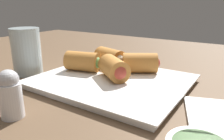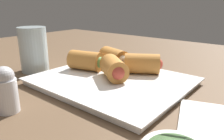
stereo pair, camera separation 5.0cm
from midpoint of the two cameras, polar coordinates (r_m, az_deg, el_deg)
table_surface at (r=47.12cm, az=2.49°, el=-6.23°), size 180.00×140.00×2.00cm
serving_plate at (r=49.21cm, az=2.92°, el=-2.98°), size 32.33×26.79×1.50cm
roll_front_left at (r=52.51cm, az=11.06°, el=1.58°), size 9.38×8.35×4.75cm
roll_front_right at (r=54.33cm, az=-3.90°, el=2.39°), size 9.28×6.61×4.75cm
roll_back_left at (r=47.78cm, az=3.55°, el=0.32°), size 9.33×8.64×4.75cm
roll_back_right at (r=57.27cm, az=3.23°, el=3.18°), size 9.30×6.94×4.75cm
spoon at (r=66.09cm, az=9.37°, el=2.03°), size 21.05×5.15×1.53cm
drinking_glass at (r=60.46cm, az=-17.61°, el=5.09°), size 7.18×7.18×11.76cm
salt_shaker at (r=38.96cm, az=-22.70°, el=-4.87°), size 3.58×3.58×7.98cm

